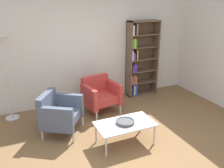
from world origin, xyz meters
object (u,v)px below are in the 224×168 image
object	(u,v)px
coffee_table_low	(125,125)
floor_lamp_torchiere	(2,51)
armchair_by_bookshelf	(100,94)
decorative_bowl	(125,121)
bookshelf_tall	(139,60)
armchair_spare_guest	(59,112)

from	to	relation	value
coffee_table_low	floor_lamp_torchiere	world-z (taller)	floor_lamp_torchiere
armchair_by_bookshelf	coffee_table_low	bearing A→B (deg)	-102.54
decorative_bowl	armchair_by_bookshelf	world-z (taller)	armchair_by_bookshelf
bookshelf_tall	armchair_spare_guest	bearing A→B (deg)	-155.29
decorative_bowl	coffee_table_low	bearing A→B (deg)	0.00
armchair_by_bookshelf	armchair_spare_guest	world-z (taller)	same
coffee_table_low	armchair_by_bookshelf	xyz separation A→B (m)	(0.08, 1.36, 0.05)
bookshelf_tall	coffee_table_low	distance (m)	2.41
bookshelf_tall	armchair_by_bookshelf	distance (m)	1.49
armchair_by_bookshelf	armchair_spare_guest	distance (m)	1.15
armchair_spare_guest	bookshelf_tall	bearing A→B (deg)	-32.37
armchair_spare_guest	coffee_table_low	bearing A→B (deg)	-98.58
bookshelf_tall	armchair_by_bookshelf	bearing A→B (deg)	-157.22
coffee_table_low	armchair_spare_guest	bearing A→B (deg)	138.50
bookshelf_tall	floor_lamp_torchiere	size ratio (longest dim) A/B	1.09
bookshelf_tall	armchair_by_bookshelf	size ratio (longest dim) A/B	2.34
bookshelf_tall	decorative_bowl	size ratio (longest dim) A/B	5.94
armchair_by_bookshelf	armchair_spare_guest	bearing A→B (deg)	-162.31
decorative_bowl	bookshelf_tall	bearing A→B (deg)	54.36
floor_lamp_torchiere	bookshelf_tall	bearing A→B (deg)	2.01
decorative_bowl	floor_lamp_torchiere	distance (m)	2.71
decorative_bowl	armchair_by_bookshelf	size ratio (longest dim) A/B	0.39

